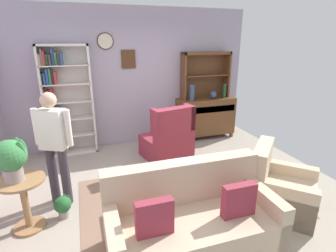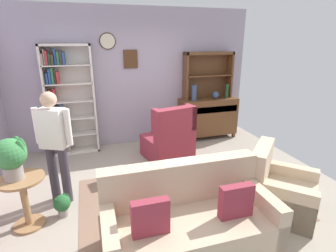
# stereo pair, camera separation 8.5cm
# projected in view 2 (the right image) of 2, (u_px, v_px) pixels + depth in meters

# --- Properties ---
(ground_plane) EXTENTS (5.40, 4.60, 0.02)m
(ground_plane) POSITION_uv_depth(u_px,v_px,m) (166.00, 190.00, 3.97)
(ground_plane) COLOR #9E9384
(wall_back) EXTENTS (5.00, 0.09, 2.80)m
(wall_back) POSITION_uv_depth(u_px,v_px,m) (135.00, 78.00, 5.45)
(wall_back) COLOR #A399AD
(wall_back) RESTS_ON ground_plane
(area_rug) EXTENTS (2.91, 1.94, 0.01)m
(area_rug) POSITION_uv_depth(u_px,v_px,m) (185.00, 198.00, 3.75)
(area_rug) COLOR #846651
(area_rug) RESTS_ON ground_plane
(bookshelf) EXTENTS (0.90, 0.30, 2.10)m
(bookshelf) POSITION_uv_depth(u_px,v_px,m) (67.00, 101.00, 5.00)
(bookshelf) COLOR silver
(bookshelf) RESTS_ON ground_plane
(sideboard) EXTENTS (1.30, 0.45, 0.92)m
(sideboard) POSITION_uv_depth(u_px,v_px,m) (208.00, 116.00, 5.94)
(sideboard) COLOR brown
(sideboard) RESTS_ON ground_plane
(sideboard_hutch) EXTENTS (1.10, 0.26, 1.00)m
(sideboard_hutch) POSITION_uv_depth(u_px,v_px,m) (208.00, 69.00, 5.70)
(sideboard_hutch) COLOR brown
(sideboard_hutch) RESTS_ON sideboard
(vase_tall) EXTENTS (0.11, 0.11, 0.34)m
(vase_tall) POSITION_uv_depth(u_px,v_px,m) (194.00, 93.00, 5.57)
(vase_tall) COLOR #33476B
(vase_tall) RESTS_ON sideboard
(vase_round) EXTENTS (0.15, 0.15, 0.17)m
(vase_round) POSITION_uv_depth(u_px,v_px,m) (215.00, 95.00, 5.76)
(vase_round) COLOR #33476B
(vase_round) RESTS_ON sideboard
(bottle_wine) EXTENTS (0.07, 0.07, 0.32)m
(bottle_wine) POSITION_uv_depth(u_px,v_px,m) (227.00, 91.00, 5.79)
(bottle_wine) COLOR #194223
(bottle_wine) RESTS_ON sideboard
(couch_floral) EXTENTS (1.81, 0.88, 0.90)m
(couch_floral) POSITION_uv_depth(u_px,v_px,m) (188.00, 222.00, 2.80)
(couch_floral) COLOR #C6AD8E
(couch_floral) RESTS_ON ground_plane
(armchair_floral) EXTENTS (1.08, 1.08, 0.88)m
(armchair_floral) POSITION_uv_depth(u_px,v_px,m) (279.00, 191.00, 3.40)
(armchair_floral) COLOR #C6AD8E
(armchair_floral) RESTS_ON ground_plane
(wingback_chair) EXTENTS (0.93, 0.95, 1.05)m
(wingback_chair) POSITION_uv_depth(u_px,v_px,m) (169.00, 140.00, 4.87)
(wingback_chair) COLOR maroon
(wingback_chair) RESTS_ON ground_plane
(plant_stand) EXTENTS (0.52, 0.52, 0.66)m
(plant_stand) POSITION_uv_depth(u_px,v_px,m) (24.00, 197.00, 3.09)
(plant_stand) COLOR #997047
(plant_stand) RESTS_ON ground_plane
(potted_plant_large) EXTENTS (0.35, 0.35, 0.49)m
(potted_plant_large) POSITION_uv_depth(u_px,v_px,m) (11.00, 156.00, 2.90)
(potted_plant_large) COLOR gray
(potted_plant_large) RESTS_ON plant_stand
(potted_plant_small) EXTENTS (0.21, 0.21, 0.30)m
(potted_plant_small) POSITION_uv_depth(u_px,v_px,m) (62.00, 204.00, 3.34)
(potted_plant_small) COLOR gray
(potted_plant_small) RESTS_ON ground_plane
(person_reading) EXTENTS (0.50, 0.33, 1.56)m
(person_reading) POSITION_uv_depth(u_px,v_px,m) (54.00, 141.00, 3.43)
(person_reading) COLOR #38333D
(person_reading) RESTS_ON ground_plane
(coffee_table) EXTENTS (0.80, 0.50, 0.42)m
(coffee_table) POSITION_uv_depth(u_px,v_px,m) (163.00, 185.00, 3.42)
(coffee_table) COLOR brown
(coffee_table) RESTS_ON ground_plane
(book_stack) EXTENTS (0.22, 0.13, 0.07)m
(book_stack) POSITION_uv_depth(u_px,v_px,m) (167.00, 179.00, 3.37)
(book_stack) COLOR gray
(book_stack) RESTS_ON coffee_table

